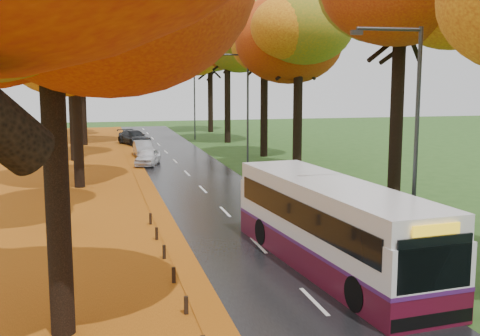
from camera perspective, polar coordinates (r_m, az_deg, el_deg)
name	(u,v)px	position (r m, az deg, el deg)	size (l,w,h in m)	color
road	(200,187)	(35.61, -3.82, -1.77)	(6.50, 90.00, 0.04)	black
centre_line	(200,186)	(35.61, -3.82, -1.73)	(0.12, 90.00, 0.01)	silver
leaf_verge	(40,194)	(35.24, -18.40, -2.32)	(12.00, 90.00, 0.02)	#7D3C0B
leaf_drift	(148,188)	(35.22, -8.72, -1.92)	(0.90, 90.00, 0.01)	#B35D12
trees_left	(68,22)	(36.74, -15.96, 13.15)	(9.20, 74.00, 13.88)	black
trees_right	(306,24)	(38.88, 6.32, 13.38)	(9.30, 74.20, 13.96)	black
bollard_row	(194,324)	(15.66, -4.39, -14.56)	(0.11, 23.51, 0.52)	black
streetlamp_near	(410,130)	(20.20, 15.79, 3.45)	(2.45, 0.18, 8.00)	#333538
streetlamp_mid	(244,103)	(40.78, 0.39, 6.21)	(2.45, 0.18, 8.00)	#333538
streetlamp_far	(192,94)	(62.34, -4.57, 7.01)	(2.45, 0.18, 8.00)	#333538
bus	(331,223)	(20.48, 8.62, -5.19)	(3.61, 11.27, 2.92)	#490B1D
car_white	(148,157)	(44.47, -8.73, 1.05)	(1.44, 3.58, 1.22)	white
car_silver	(143,148)	(49.75, -9.18, 1.85)	(1.32, 3.80, 1.25)	gray
car_dark	(134,137)	(58.47, -10.02, 2.88)	(1.91, 4.71, 1.37)	black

